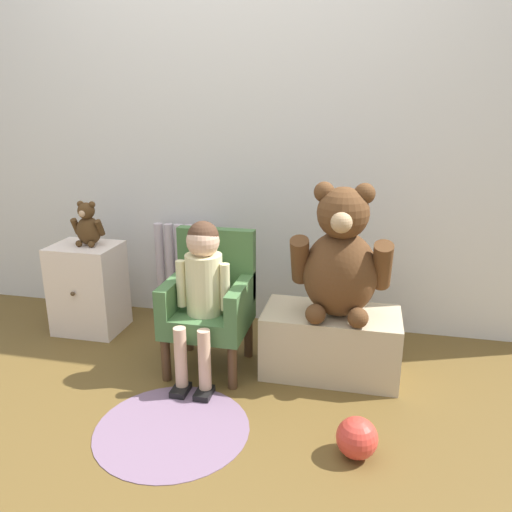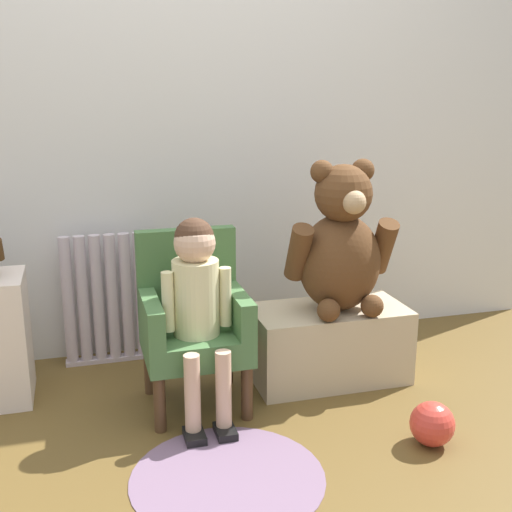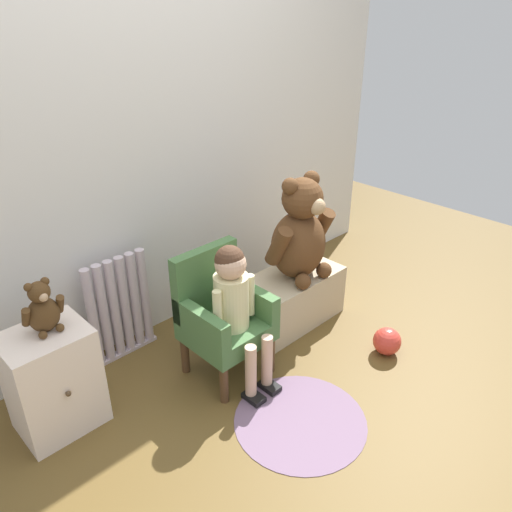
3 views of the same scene
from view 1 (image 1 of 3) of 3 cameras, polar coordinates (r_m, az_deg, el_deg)
ground_plane at (r=2.18m, az=-9.31°, el=-17.93°), size 6.00×6.00×0.00m
back_wall at (r=2.81m, az=-2.12°, el=16.22°), size 3.80×0.05×2.40m
radiator at (r=2.94m, az=-8.04°, el=-2.01°), size 0.37×0.05×0.58m
small_dresser at (r=2.95m, az=-18.58°, el=-3.49°), size 0.36×0.31×0.50m
child_armchair at (r=2.41m, az=-5.24°, el=-5.03°), size 0.38×0.37×0.66m
child_figure at (r=2.26m, az=-6.16°, el=-2.53°), size 0.25×0.35×0.74m
low_bench at (r=2.43m, az=8.50°, el=-9.73°), size 0.63×0.33×0.31m
large_teddy_bear at (r=2.24m, az=9.65°, el=-0.40°), size 0.44×0.31×0.61m
small_teddy_bear at (r=2.84m, az=-18.65°, el=3.27°), size 0.18×0.12×0.24m
floor_rug at (r=2.13m, az=-9.56°, el=-18.86°), size 0.62×0.62×0.01m
toy_ball at (r=1.97m, az=11.46°, el=-19.70°), size 0.15×0.15×0.15m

